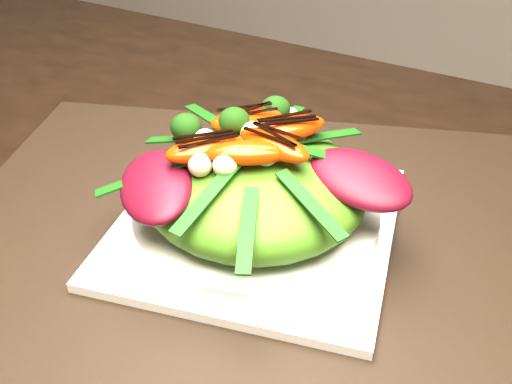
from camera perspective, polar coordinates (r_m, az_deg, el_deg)
The scene contains 10 objects.
dining_table at distance 0.72m, azimuth -22.89°, elevation 1.79°, with size 1.60×0.90×0.75m, color black.
placemat at distance 0.54m, azimuth -0.00°, elevation -3.66°, with size 0.56×0.42×0.00m, color black.
plate_base at distance 0.54m, azimuth -0.00°, elevation -3.10°, with size 0.24×0.24×0.01m, color white.
salad_bowl at distance 0.53m, azimuth -0.00°, elevation -2.03°, with size 0.22×0.22×0.02m, color silver.
lettuce_mound at distance 0.51m, azimuth -0.00°, elevation 0.53°, with size 0.19×0.19×0.07m, color #437415.
radicchio_leaf at distance 0.49m, azimuth 9.85°, elevation 1.24°, with size 0.09×0.06×0.02m, color #410712.
orange_segment at distance 0.52m, azimuth -1.04°, elevation 6.04°, with size 0.07×0.03×0.02m, color red.
broccoli_floret at distance 0.55m, azimuth -4.31°, elevation 7.64°, with size 0.04×0.04×0.04m, color black.
macadamia_nut at distance 0.45m, azimuth -0.04°, elevation 0.53°, with size 0.02×0.02×0.02m, color beige.
balsamic_drizzle at distance 0.51m, azimuth -1.05°, elevation 7.01°, with size 0.05×0.00×0.00m, color black.
Camera 1 is at (0.51, -0.35, 1.09)m, focal length 42.00 mm.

